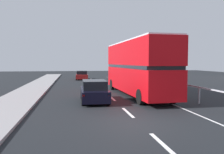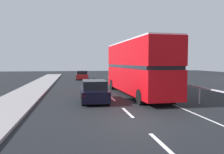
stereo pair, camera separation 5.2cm
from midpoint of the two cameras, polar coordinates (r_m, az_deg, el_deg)
The scene contains 6 objects.
ground_plane at distance 10.75m, azimuth 6.28°, elevation -11.15°, with size 74.48×120.00×0.10m, color black.
lane_paint_markings at distance 19.02m, azimuth 5.54°, elevation -4.46°, with size 3.55×46.00×0.01m.
bridge_side_railing at distance 20.72m, azimuth 13.29°, elevation -1.38°, with size 0.10×42.00×1.11m.
double_decker_bus_red at distance 18.78m, azimuth 6.06°, elevation 2.57°, with size 2.94×11.39×4.36m.
hatchback_car_near at distance 15.80m, azimuth -4.50°, elevation -3.57°, with size 1.84×4.18×1.47m.
sedan_car_ahead at distance 36.23m, azimuth -7.49°, elevation 0.45°, with size 1.95×4.61×1.36m.
Camera 1 is at (-2.91, -9.98, 2.71)m, focal length 37.09 mm.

